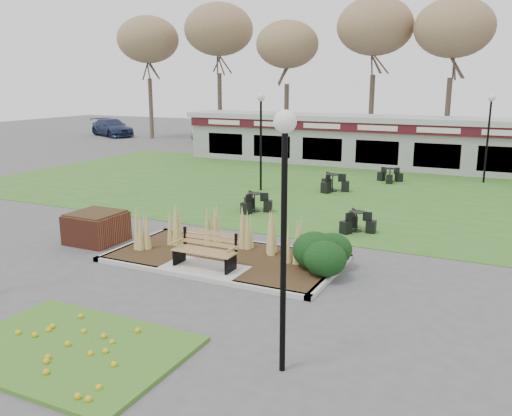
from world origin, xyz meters
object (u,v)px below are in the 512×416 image
at_px(bistro_set_d, 390,177).
at_px(car_blue, 112,127).
at_px(car_black, 257,134).
at_px(bistro_set_c, 333,185).
at_px(lamp_post_mid_left, 261,120).
at_px(bistro_set_b, 356,225).
at_px(car_silver, 216,134).
at_px(lamp_post_far_right, 490,119).
at_px(lamp_post_near_right, 284,186).
at_px(food_pavilion, 383,141).
at_px(brick_planter, 96,227).
at_px(bistro_set_a, 254,205).
at_px(park_bench, 206,249).

bearing_deg(bistro_set_d, car_blue, 156.71).
bearing_deg(car_black, bistro_set_c, -151.84).
relative_size(lamp_post_mid_left, bistro_set_b, 3.46).
distance_m(bistro_set_c, car_silver, 21.36).
distance_m(lamp_post_far_right, car_blue, 33.30).
height_order(lamp_post_near_right, lamp_post_mid_left, lamp_post_near_right).
bearing_deg(lamp_post_far_right, bistro_set_d, -156.17).
bearing_deg(lamp_post_mid_left, food_pavilion, 70.73).
bearing_deg(lamp_post_near_right, brick_planter, 151.18).
xyz_separation_m(lamp_post_mid_left, bistro_set_b, (5.80, -4.83, -2.93)).
height_order(bistro_set_c, car_blue, car_blue).
xyz_separation_m(bistro_set_a, bistro_set_b, (4.26, -1.04, -0.01)).
bearing_deg(car_black, car_blue, 81.93).
height_order(brick_planter, bistro_set_a, brick_planter).
distance_m(bistro_set_c, car_blue, 29.88).
height_order(lamp_post_mid_left, bistro_set_c, lamp_post_mid_left).
relative_size(lamp_post_mid_left, car_silver, 1.11).
bearing_deg(car_blue, park_bench, -110.99).
relative_size(lamp_post_near_right, bistro_set_d, 3.56).
bearing_deg(lamp_post_near_right, bistro_set_a, 118.51).
height_order(brick_planter, bistro_set_d, brick_planter).
bearing_deg(food_pavilion, brick_planter, -103.06).
xyz_separation_m(lamp_post_near_right, bistro_set_d, (-2.27, 18.66, -3.00)).
xyz_separation_m(lamp_post_near_right, car_silver, (-19.04, 30.50, -2.58)).
height_order(lamp_post_far_right, bistro_set_b, lamp_post_far_right).
distance_m(lamp_post_mid_left, car_silver, 20.53).
height_order(lamp_post_mid_left, car_blue, lamp_post_mid_left).
height_order(car_black, car_blue, car_blue).
relative_size(brick_planter, car_silver, 0.38).
height_order(park_bench, car_silver, car_silver).
height_order(brick_planter, bistro_set_b, brick_planter).
xyz_separation_m(bistro_set_a, car_silver, (-13.49, 20.29, 0.41)).
height_order(food_pavilion, bistro_set_d, food_pavilion).
bearing_deg(lamp_post_far_right, food_pavilion, 152.44).
relative_size(park_bench, bistro_set_d, 1.36).
distance_m(bistro_set_d, car_silver, 20.53).
bearing_deg(bistro_set_b, brick_planter, -145.86).
bearing_deg(food_pavilion, bistro_set_a, -97.59).
distance_m(food_pavilion, lamp_post_mid_left, 10.17).
distance_m(lamp_post_mid_left, bistro_set_c, 4.35).
bearing_deg(bistro_set_c, food_pavilion, 87.80).
bearing_deg(car_blue, lamp_post_mid_left, -101.20).
relative_size(lamp_post_near_right, bistro_set_a, 3.40).
xyz_separation_m(park_bench, bistro_set_b, (2.49, 5.43, -0.35)).
height_order(car_silver, car_blue, car_blue).
xyz_separation_m(bistro_set_b, car_blue, (-28.49, 21.33, 0.53)).
bearing_deg(bistro_set_c, lamp_post_mid_left, -157.35).
xyz_separation_m(brick_planter, car_silver, (-10.86, 26.00, 0.19)).
relative_size(park_bench, lamp_post_mid_left, 0.39).
relative_size(park_bench, bistro_set_a, 1.30).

